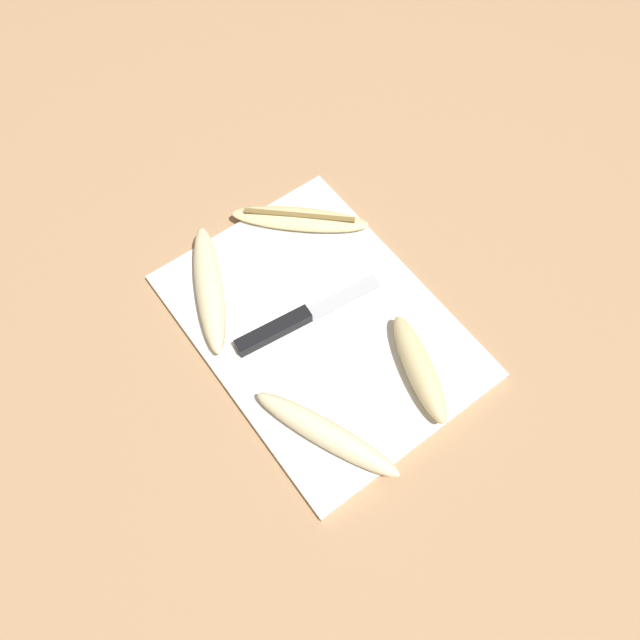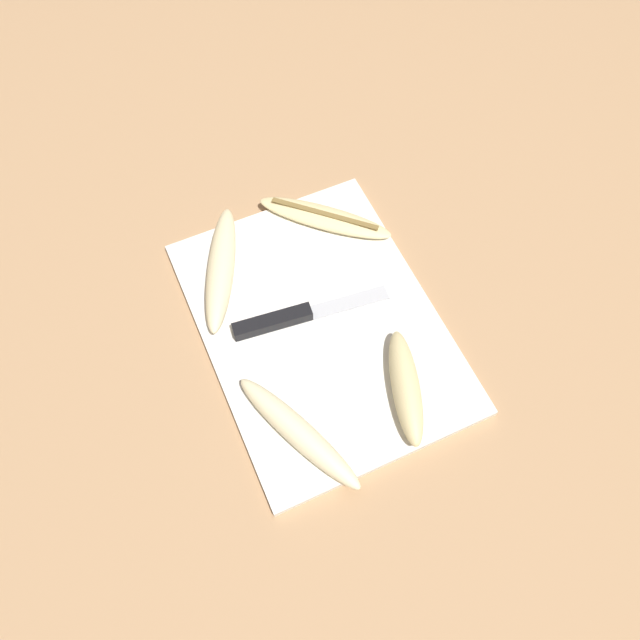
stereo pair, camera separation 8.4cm
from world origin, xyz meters
TOP-DOWN VIEW (x-y plane):
  - ground_plane at (0.00, 0.00)m, footprint 4.00×4.00m
  - cutting_board at (0.00, 0.00)m, footprint 0.42×0.31m
  - knife at (-0.02, -0.04)m, footprint 0.05×0.22m
  - banana_mellow_near at (0.13, 0.06)m, footprint 0.16×0.08m
  - banana_pale_long at (0.13, -0.09)m, footprint 0.20×0.11m
  - banana_ripe_center at (-0.15, 0.08)m, footprint 0.17×0.18m
  - banana_cream_curved at (-0.13, -0.09)m, footprint 0.20×0.12m

SIDE VIEW (x-z plane):
  - ground_plane at x=0.00m, z-range 0.00..0.00m
  - cutting_board at x=0.00m, z-range 0.00..0.01m
  - knife at x=-0.02m, z-range 0.01..0.03m
  - banana_ripe_center at x=-0.15m, z-range 0.01..0.03m
  - banana_pale_long at x=0.13m, z-range 0.01..0.04m
  - banana_cream_curved at x=-0.13m, z-range 0.01..0.04m
  - banana_mellow_near at x=0.13m, z-range 0.01..0.05m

